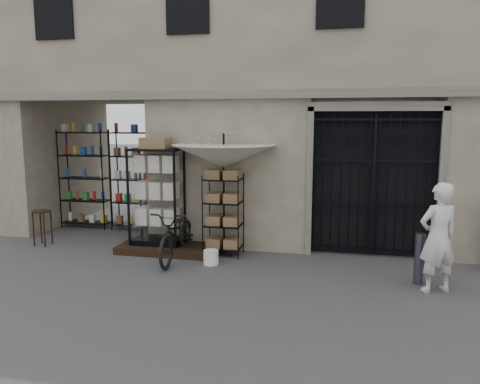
% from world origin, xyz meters
% --- Properties ---
extents(ground, '(80.00, 80.00, 0.00)m').
position_xyz_m(ground, '(0.00, 0.00, 0.00)').
color(ground, black).
rests_on(ground, ground).
extents(main_building, '(14.00, 4.00, 9.00)m').
position_xyz_m(main_building, '(0.00, 4.00, 4.50)').
color(main_building, tan).
rests_on(main_building, ground).
extents(shop_recess, '(3.00, 1.70, 3.00)m').
position_xyz_m(shop_recess, '(-4.50, 2.80, 1.50)').
color(shop_recess, black).
rests_on(shop_recess, ground).
extents(shop_shelving, '(2.70, 0.50, 2.50)m').
position_xyz_m(shop_shelving, '(-4.55, 3.30, 1.25)').
color(shop_shelving, black).
rests_on(shop_shelving, ground).
extents(iron_gate, '(2.50, 0.21, 3.00)m').
position_xyz_m(iron_gate, '(1.75, 2.28, 1.50)').
color(iron_gate, black).
rests_on(iron_gate, ground).
extents(step_platform, '(2.00, 0.90, 0.15)m').
position_xyz_m(step_platform, '(-2.40, 1.55, 0.07)').
color(step_platform, black).
rests_on(step_platform, ground).
extents(display_cabinet, '(1.10, 0.79, 2.18)m').
position_xyz_m(display_cabinet, '(-2.63, 1.64, 1.05)').
color(display_cabinet, black).
rests_on(display_cabinet, step_platform).
extents(wire_rack, '(0.82, 0.66, 1.67)m').
position_xyz_m(wire_rack, '(-1.19, 1.59, 0.81)').
color(wire_rack, black).
rests_on(wire_rack, ground).
extents(market_umbrella, '(2.15, 2.18, 2.98)m').
position_xyz_m(market_umbrella, '(-1.21, 1.74, 2.14)').
color(market_umbrella, black).
rests_on(market_umbrella, ground).
extents(white_bucket, '(0.34, 0.34, 0.28)m').
position_xyz_m(white_bucket, '(-1.27, 0.94, 0.14)').
color(white_bucket, white).
rests_on(white_bucket, ground).
extents(bicycle, '(0.72, 1.05, 1.96)m').
position_xyz_m(bicycle, '(-2.00, 1.09, 0.00)').
color(bicycle, black).
rests_on(bicycle, ground).
extents(wooden_stool, '(0.40, 0.40, 0.78)m').
position_xyz_m(wooden_stool, '(-5.27, 1.48, 0.41)').
color(wooden_stool, black).
rests_on(wooden_stool, ground).
extents(steel_bollard, '(0.20, 0.20, 0.88)m').
position_xyz_m(steel_bollard, '(2.45, 0.63, 0.44)').
color(steel_bollard, '#41444D').
rests_on(steel_bollard, ground).
extents(shopkeeper, '(1.34, 1.89, 0.43)m').
position_xyz_m(shopkeeper, '(2.66, 0.33, 0.00)').
color(shopkeeper, silver).
rests_on(shopkeeper, ground).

